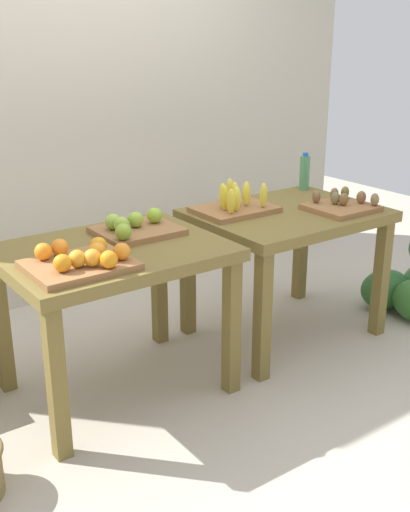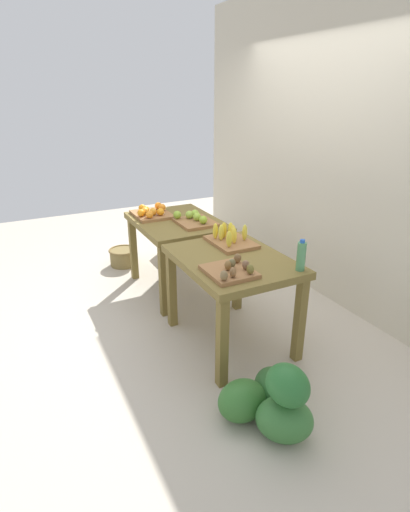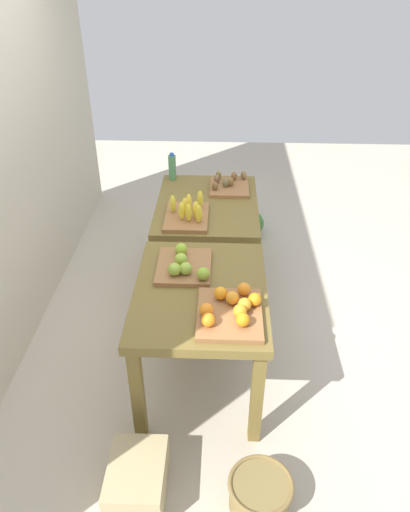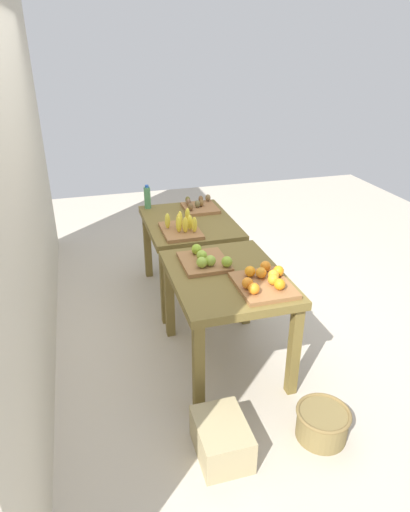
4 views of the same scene
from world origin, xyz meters
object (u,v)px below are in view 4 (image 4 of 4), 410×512
display_table_left (227,288)px  wicker_basket (322,423)px  orange_bin (264,281)px  kiwi_bin (199,206)px  cardboard_produce_box (222,439)px  banana_crate (181,227)px  display_table_right (189,231)px  water_bottle (147,197)px  apple_bin (205,260)px  watermelon_pile (191,237)px

display_table_left → wicker_basket: bearing=-158.4°
display_table_left → orange_bin: 0.34m
kiwi_bin → cardboard_produce_box: 2.37m
banana_crate → cardboard_produce_box: banana_crate is taller
display_table_right → water_bottle: bearing=36.0°
display_table_left → banana_crate: (0.85, 0.14, 0.16)m
display_table_left → water_bottle: 1.60m
display_table_left → banana_crate: banana_crate is taller
banana_crate → wicker_basket: 1.93m
apple_bin → cardboard_produce_box: size_ratio=1.00×
display_table_right → orange_bin: orange_bin is taller
wicker_basket → display_table_right: bearing=9.9°
banana_crate → apple_bin: bearing=-177.7°
water_bottle → cardboard_produce_box: water_bottle is taller
orange_bin → cardboard_produce_box: bearing=141.1°
display_table_left → water_bottle: (1.55, 0.32, 0.22)m
kiwi_bin → watermelon_pile: size_ratio=0.53×
orange_bin → apple_bin: 0.52m
display_table_right → water_bottle: size_ratio=4.39×
display_table_left → kiwi_bin: bearing=-7.0°
display_table_left → orange_bin: size_ratio=2.36×
kiwi_bin → water_bottle: bearing=70.7°
apple_bin → kiwi_bin: size_ratio=1.11×
apple_bin → water_bottle: (1.37, 0.21, 0.07)m
orange_bin → watermelon_pile: orange_bin is taller
banana_crate → kiwi_bin: 0.62m
display_table_right → water_bottle: water_bottle is taller
cardboard_produce_box → orange_bin: bearing=-38.9°
wicker_basket → cardboard_produce_box: 0.65m
display_table_left → water_bottle: water_bottle is taller
display_table_left → kiwi_bin: kiwi_bin is taller
kiwi_bin → water_bottle: water_bottle is taller
display_table_right → banana_crate: banana_crate is taller
apple_bin → watermelon_pile: 1.99m
apple_bin → kiwi_bin: (1.20, -0.28, -0.01)m
water_bottle → wicker_basket: (-2.44, -0.67, -0.77)m
display_table_left → wicker_basket: 1.10m
apple_bin → water_bottle: size_ratio=1.69×
display_table_left → watermelon_pile: 2.11m
display_table_left → kiwi_bin: size_ratio=2.89×
watermelon_pile → cardboard_produce_box: 2.93m
display_table_left → banana_crate: 0.87m
display_table_left → cardboard_produce_box: display_table_left is taller
banana_crate → watermelon_pile: bearing=-17.7°
kiwi_bin → wicker_basket: size_ratio=1.05×
kiwi_bin → orange_bin: bearing=-179.5°
display_table_right → display_table_left: bearing=180.0°
display_table_left → watermelon_pile: size_ratio=1.54×
watermelon_pile → wicker_basket: 2.93m
wicker_basket → cardboard_produce_box: size_ratio=0.86×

